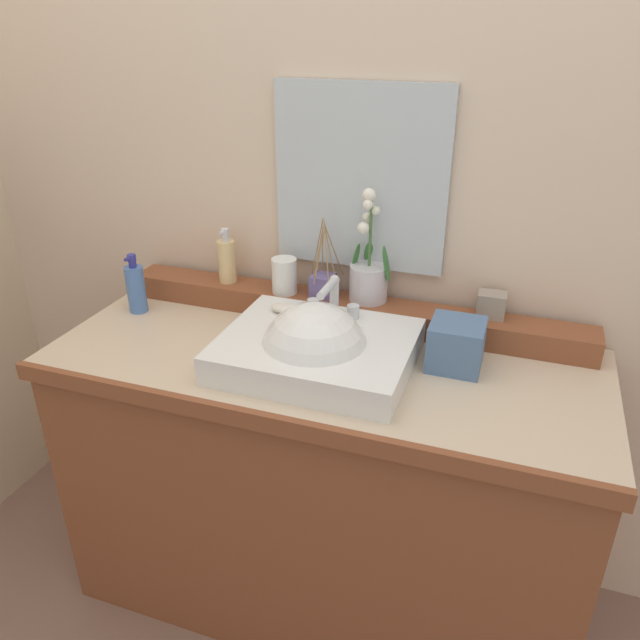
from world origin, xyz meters
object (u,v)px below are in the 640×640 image
Objects in this scene: tumbler_cup at (284,276)px; trinket_box at (492,305)px; tissue_box at (456,345)px; reed_diffuser at (323,284)px; sink_basin at (314,353)px; soap_bar at (284,308)px; lotion_bottle at (136,288)px; soap_dispenser at (227,260)px; potted_plant at (369,274)px.

trinket_box is at bearing 3.44° from tumbler_cup.
reed_diffuser is at bearing 159.57° from tissue_box.
sink_basin is at bearing -160.43° from tissue_box.
reed_diffuser is 3.17× the size of trinket_box.
soap_bar is at bearing -179.93° from tissue_box.
soap_bar is 0.15m from tumbler_cup.
lotion_bottle is (-0.99, -0.16, -0.03)m from trinket_box.
soap_bar is 0.31× the size of reed_diffuser.
tissue_box is (0.70, -0.15, -0.08)m from soap_dispenser.
reed_diffuser is at bearing -178.53° from trinket_box.
lotion_bottle is at bearing 179.30° from tissue_box.
potted_plant is 1.80× the size of lotion_bottle.
soap_bar is 0.54× the size of tissue_box.
sink_basin is 6.49× the size of trinket_box.
soap_bar is 0.16m from reed_diffuser.
potted_plant reaches higher than tumbler_cup.
lotion_bottle is (-0.53, -0.14, -0.03)m from reed_diffuser.
soap_dispenser is at bearing 167.58° from tissue_box.
soap_bar is at bearing -32.43° from soap_dispenser.
lotion_bottle is 1.36× the size of tissue_box.
tissue_box is at bearing -0.70° from lotion_bottle.
reed_diffuser is (0.30, -0.01, -0.03)m from soap_dispenser.
lotion_bottle is at bearing -147.68° from soap_dispenser.
soap_dispenser is at bearing 174.25° from tumbler_cup.
tumbler_cup is (-0.05, 0.14, 0.03)m from soap_bar.
tissue_box is (0.27, -0.17, -0.09)m from potted_plant.
trinket_box is 0.55× the size of tissue_box.
reed_diffuser reaches higher than tumbler_cup.
soap_dispenser reaches higher than tumbler_cup.
potted_plant is at bearing 7.76° from reed_diffuser.
trinket_box is (0.57, 0.03, -0.02)m from tumbler_cup.
trinket_box is at bearing 0.74° from potted_plant.
soap_dispenser is at bearing 179.93° from trinket_box.
trinket_box is (0.76, 0.02, -0.03)m from soap_dispenser.
soap_dispenser is 1.61× the size of tumbler_cup.
reed_diffuser is 1.76× the size of tissue_box.
tissue_box is (0.93, -0.01, -0.01)m from lotion_bottle.
soap_dispenser is at bearing 178.81° from reed_diffuser.
potted_plant is 0.33m from tissue_box.
soap_bar is at bearing -138.31° from potted_plant.
sink_basin is 0.28m from reed_diffuser.
potted_plant reaches higher than tissue_box.
soap_bar is 0.46m from tissue_box.
sink_basin is at bearing -54.23° from tumbler_cup.
tumbler_cup is (-0.24, -0.03, -0.03)m from potted_plant.
tumbler_cup is 0.53m from tissue_box.
trinket_box is (0.33, 0.00, -0.04)m from potted_plant.
soap_dispenser is (-0.24, 0.15, 0.05)m from soap_bar.
tissue_box is at bearing 19.57° from sink_basin.
lotion_bottle reaches higher than soap_bar.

